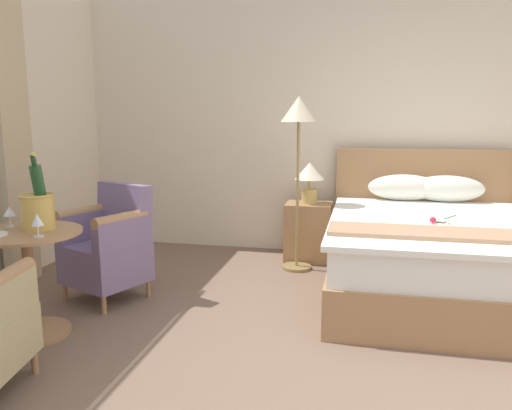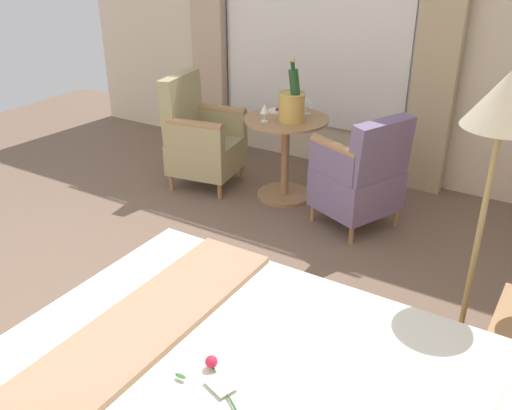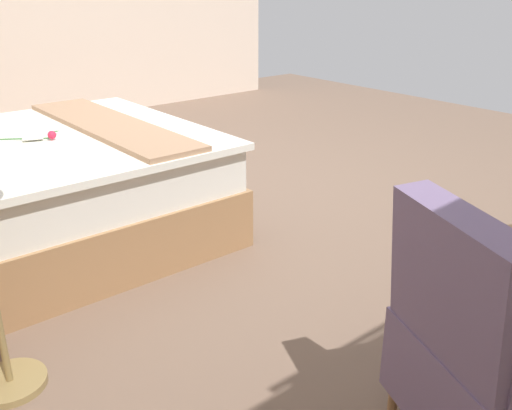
{
  "view_description": "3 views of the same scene",
  "coord_description": "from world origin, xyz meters",
  "px_view_note": "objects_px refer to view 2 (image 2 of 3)",
  "views": [
    {
      "loc": [
        -0.3,
        -2.56,
        1.44
      ],
      "look_at": [
        -1.07,
        0.99,
        0.79
      ],
      "focal_mm": 35.0,
      "sensor_mm": 36.0,
      "label": 1
    },
    {
      "loc": [
        1.55,
        2.34,
        2.15
      ],
      "look_at": [
        -0.99,
        0.78,
        0.67
      ],
      "focal_mm": 40.0,
      "sensor_mm": 36.0,
      "label": 2
    },
    {
      "loc": [
        -2.91,
        2.44,
        1.5
      ],
      "look_at": [
        -1.34,
        1.13,
        0.68
      ],
      "focal_mm": 40.0,
      "sensor_mm": 36.0,
      "label": 3
    }
  ],
  "objects_px": {
    "wine_glass_near_bucket": "(308,103)",
    "armchair_by_window": "(361,175)",
    "champagne_bucket": "(292,103)",
    "snack_plate": "(278,111)",
    "wine_glass_near_edge": "(264,109)",
    "side_table_round": "(285,152)",
    "armchair_facing_bed": "(201,138)",
    "floor_lamp_brass": "(499,135)"
  },
  "relations": [
    {
      "from": "wine_glass_near_bucket",
      "to": "snack_plate",
      "type": "xyz_separation_m",
      "value": [
        0.06,
        -0.24,
        -0.09
      ]
    },
    {
      "from": "floor_lamp_brass",
      "to": "wine_glass_near_bucket",
      "type": "distance_m",
      "value": 2.5
    },
    {
      "from": "wine_glass_near_bucket",
      "to": "armchair_by_window",
      "type": "bearing_deg",
      "value": 61.49
    },
    {
      "from": "wine_glass_near_edge",
      "to": "side_table_round",
      "type": "bearing_deg",
      "value": 148.21
    },
    {
      "from": "side_table_round",
      "to": "champagne_bucket",
      "type": "relative_size",
      "value": 1.4
    },
    {
      "from": "champagne_bucket",
      "to": "armchair_facing_bed",
      "type": "distance_m",
      "value": 0.96
    },
    {
      "from": "side_table_round",
      "to": "wine_glass_near_bucket",
      "type": "distance_m",
      "value": 0.45
    },
    {
      "from": "side_table_round",
      "to": "snack_plate",
      "type": "bearing_deg",
      "value": -130.78
    },
    {
      "from": "floor_lamp_brass",
      "to": "snack_plate",
      "type": "bearing_deg",
      "value": -129.8
    },
    {
      "from": "wine_glass_near_edge",
      "to": "armchair_by_window",
      "type": "relative_size",
      "value": 0.16
    },
    {
      "from": "wine_glass_near_bucket",
      "to": "armchair_facing_bed",
      "type": "distance_m",
      "value": 1.01
    },
    {
      "from": "side_table_round",
      "to": "champagne_bucket",
      "type": "height_order",
      "value": "champagne_bucket"
    },
    {
      "from": "armchair_by_window",
      "to": "armchair_facing_bed",
      "type": "xyz_separation_m",
      "value": [
        -0.02,
        -1.53,
        0.0
      ]
    },
    {
      "from": "side_table_round",
      "to": "snack_plate",
      "type": "xyz_separation_m",
      "value": [
        -0.13,
        -0.15,
        0.31
      ]
    },
    {
      "from": "side_table_round",
      "to": "armchair_facing_bed",
      "type": "bearing_deg",
      "value": -79.67
    },
    {
      "from": "floor_lamp_brass",
      "to": "wine_glass_near_edge",
      "type": "xyz_separation_m",
      "value": [
        -1.35,
        -1.94,
        -0.55
      ]
    },
    {
      "from": "wine_glass_near_bucket",
      "to": "wine_glass_near_edge",
      "type": "height_order",
      "value": "wine_glass_near_edge"
    },
    {
      "from": "snack_plate",
      "to": "armchair_by_window",
      "type": "distance_m",
      "value": 0.98
    },
    {
      "from": "champagne_bucket",
      "to": "wine_glass_near_bucket",
      "type": "relative_size",
      "value": 3.73
    },
    {
      "from": "armchair_facing_bed",
      "to": "wine_glass_near_bucket",
      "type": "bearing_deg",
      "value": 110.64
    },
    {
      "from": "champagne_bucket",
      "to": "armchair_by_window",
      "type": "xyz_separation_m",
      "value": [
        0.12,
        0.67,
        -0.43
      ]
    },
    {
      "from": "champagne_bucket",
      "to": "floor_lamp_brass",
      "type": "bearing_deg",
      "value": 49.97
    },
    {
      "from": "side_table_round",
      "to": "armchair_by_window",
      "type": "distance_m",
      "value": 0.77
    },
    {
      "from": "floor_lamp_brass",
      "to": "side_table_round",
      "type": "distance_m",
      "value": 2.57
    },
    {
      "from": "champagne_bucket",
      "to": "armchair_by_window",
      "type": "relative_size",
      "value": 0.56
    },
    {
      "from": "champagne_bucket",
      "to": "wine_glass_near_edge",
      "type": "bearing_deg",
      "value": -56.09
    },
    {
      "from": "floor_lamp_brass",
      "to": "champagne_bucket",
      "type": "distance_m",
      "value": 2.35
    },
    {
      "from": "champagne_bucket",
      "to": "snack_plate",
      "type": "xyz_separation_m",
      "value": [
        -0.17,
        -0.22,
        -0.14
      ]
    },
    {
      "from": "wine_glass_near_bucket",
      "to": "armchair_by_window",
      "type": "relative_size",
      "value": 0.15
    },
    {
      "from": "floor_lamp_brass",
      "to": "side_table_round",
      "type": "relative_size",
      "value": 2.29
    },
    {
      "from": "wine_glass_near_bucket",
      "to": "snack_plate",
      "type": "bearing_deg",
      "value": -75.5
    },
    {
      "from": "champagne_bucket",
      "to": "wine_glass_near_bucket",
      "type": "bearing_deg",
      "value": 174.87
    },
    {
      "from": "floor_lamp_brass",
      "to": "side_table_round",
      "type": "bearing_deg",
      "value": -129.72
    },
    {
      "from": "floor_lamp_brass",
      "to": "armchair_facing_bed",
      "type": "xyz_separation_m",
      "value": [
        -1.38,
        -2.61,
        -0.92
      ]
    },
    {
      "from": "side_table_round",
      "to": "champagne_bucket",
      "type": "bearing_deg",
      "value": 58.24
    },
    {
      "from": "floor_lamp_brass",
      "to": "wine_glass_near_edge",
      "type": "height_order",
      "value": "floor_lamp_brass"
    },
    {
      "from": "side_table_round",
      "to": "wine_glass_near_edge",
      "type": "height_order",
      "value": "wine_glass_near_edge"
    },
    {
      "from": "champagne_bucket",
      "to": "snack_plate",
      "type": "bearing_deg",
      "value": -127.89
    },
    {
      "from": "armchair_by_window",
      "to": "champagne_bucket",
      "type": "bearing_deg",
      "value": -99.89
    },
    {
      "from": "snack_plate",
      "to": "champagne_bucket",
      "type": "bearing_deg",
      "value": 52.11
    },
    {
      "from": "wine_glass_near_bucket",
      "to": "armchair_by_window",
      "type": "xyz_separation_m",
      "value": [
        0.35,
        0.65,
        -0.38
      ]
    },
    {
      "from": "wine_glass_near_edge",
      "to": "armchair_by_window",
      "type": "bearing_deg",
      "value": 90.4
    }
  ]
}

